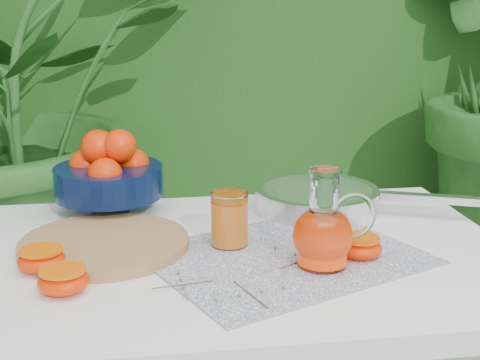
{
  "coord_description": "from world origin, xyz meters",
  "views": [
    {
      "loc": [
        -0.3,
        -1.07,
        1.21
      ],
      "look_at": [
        -0.13,
        0.09,
        0.88
      ],
      "focal_mm": 50.0,
      "sensor_mm": 36.0,
      "label": 1
    }
  ],
  "objects": [
    {
      "name": "white_table",
      "position": [
        -0.13,
        0.07,
        0.67
      ],
      "size": [
        1.0,
        0.7,
        0.75
      ],
      "color": "white",
      "rests_on": "ground"
    },
    {
      "name": "placemat",
      "position": [
        -0.06,
        0.02,
        0.75
      ],
      "size": [
        0.56,
        0.51,
        0.0
      ],
      "primitive_type": "cube",
      "rotation": [
        0.0,
        0.0,
        0.41
      ],
      "color": "#0B113E",
      "rests_on": "white_table"
    },
    {
      "name": "cutting_board",
      "position": [
        -0.38,
        0.11,
        0.76
      ],
      "size": [
        0.35,
        0.35,
        0.02
      ],
      "primitive_type": "cylinder",
      "rotation": [
        0.0,
        0.0,
        0.13
      ],
      "color": "#956743",
      "rests_on": "white_table"
    },
    {
      "name": "fruit_bowl",
      "position": [
        -0.38,
        0.34,
        0.83
      ],
      "size": [
        0.25,
        0.25,
        0.18
      ],
      "color": "black",
      "rests_on": "white_table"
    },
    {
      "name": "juice_pitcher",
      "position": [
        -0.0,
        -0.03,
        0.81
      ],
      "size": [
        0.15,
        0.11,
        0.17
      ],
      "color": "white",
      "rests_on": "white_table"
    },
    {
      "name": "juice_tumbler",
      "position": [
        -0.15,
        0.09,
        0.8
      ],
      "size": [
        0.08,
        0.08,
        0.1
      ],
      "color": "white",
      "rests_on": "white_table"
    },
    {
      "name": "saute_pan",
      "position": [
        0.07,
        0.28,
        0.78
      ],
      "size": [
        0.49,
        0.35,
        0.05
      ],
      "color": "silver",
      "rests_on": "white_table"
    },
    {
      "name": "orange_halves",
      "position": [
        -0.28,
        -0.01,
        0.77
      ],
      "size": [
        0.65,
        0.19,
        0.04
      ],
      "color": "#EC2C02",
      "rests_on": "white_table"
    },
    {
      "name": "thyme_sprigs",
      "position": [
        -0.13,
        -0.07,
        0.76
      ],
      "size": [
        0.32,
        0.24,
        0.01
      ],
      "color": "brown",
      "rests_on": "white_table"
    }
  ]
}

